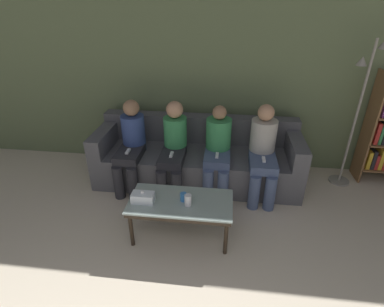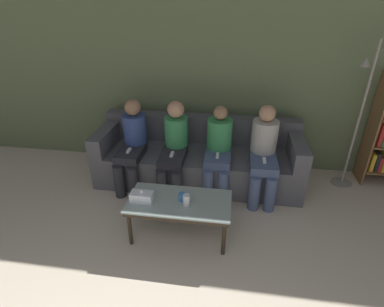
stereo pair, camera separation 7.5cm
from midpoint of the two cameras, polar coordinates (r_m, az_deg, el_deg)
wall_back at (r=4.14m, az=1.38°, el=14.78°), size 12.00×0.06×2.60m
couch at (r=4.02m, az=0.48°, el=-0.93°), size 2.64×0.87×0.81m
coffee_table at (r=3.04m, az=-2.88°, el=-9.68°), size 1.03×0.52×0.43m
cup_near_left at (r=2.92m, az=-1.51°, el=-8.89°), size 0.07×0.07×0.12m
cup_near_right at (r=2.99m, az=-2.37°, el=-8.28°), size 0.07×0.07×0.09m
tissue_box at (r=3.01m, az=-10.04°, el=-8.27°), size 0.22×0.12×0.13m
standing_lamp at (r=4.11m, az=29.15°, el=8.77°), size 0.31×0.26×1.85m
seated_person_left_end at (r=3.85m, az=-12.05°, el=1.91°), size 0.31×0.68×1.11m
seated_person_mid_left at (r=3.71m, az=-4.10°, el=1.46°), size 0.31×0.70×1.12m
seated_person_mid_right at (r=3.68m, az=4.33°, el=1.03°), size 0.31×0.63×1.09m
seated_person_right_end at (r=3.69m, az=12.80°, el=0.69°), size 0.31×0.70×1.12m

